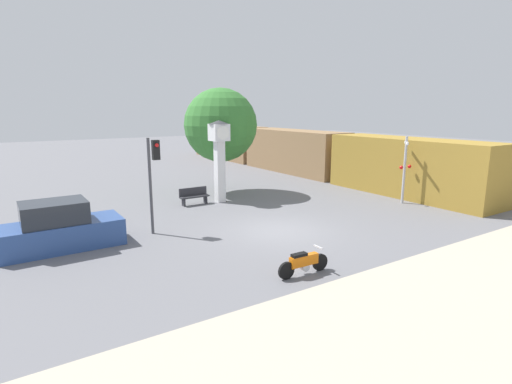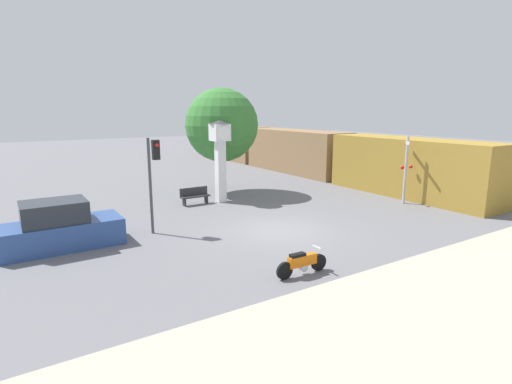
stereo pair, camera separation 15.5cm
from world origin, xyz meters
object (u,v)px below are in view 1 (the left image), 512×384
Objects in this scene: freight_train at (294,151)px; street_tree at (221,125)px; motorcycle at (304,263)px; parked_car at (60,229)px; railroad_crossing_signal at (405,167)px; clock_tower at (219,148)px; traffic_light at (153,168)px; bench at (194,196)px.

freight_train is 5.14× the size of street_tree.
parked_car reaches higher than motorcycle.
railroad_crossing_signal is 17.01m from parked_car.
motorcycle is 0.51× the size of railroad_crossing_signal.
railroad_crossing_signal is at bearing -48.04° from street_tree.
clock_tower is 1.23× the size of railroad_crossing_signal.
motorcycle is at bearing -70.18° from traffic_light.
traffic_light is at bearing -146.40° from freight_train.
freight_train is at bearing 25.55° from street_tree.
parked_car is at bearing -151.93° from freight_train.
freight_train is 7.71× the size of parked_car.
motorcycle is 10.58m from bench.
bench is (3.44, 3.84, -2.25)m from traffic_light.
bench is (1.02, 10.53, 0.09)m from motorcycle.
bench is (-2.73, -1.95, -3.64)m from street_tree.
motorcycle is 10.97m from clock_tower.
motorcycle is at bearing -106.74° from street_tree.
bench reaches higher than motorcycle.
freight_train is 8.21× the size of traffic_light.
clock_tower is (2.53, 10.36, 2.58)m from motorcycle.
parked_car is (-9.76, -5.71, -3.38)m from street_tree.
railroad_crossing_signal is (10.82, 4.62, 1.60)m from motorcycle.
clock_tower is 2.81× the size of bench.
street_tree is (-7.07, 7.86, 2.13)m from railroad_crossing_signal.
traffic_light is 2.48× the size of bench.
clock_tower reaches higher than railroad_crossing_signal.
traffic_light reaches higher than railroad_crossing_signal.
street_tree is 3.96× the size of bench.
clock_tower is at bearing 36.59° from traffic_light.
freight_train is 12.37m from railroad_crossing_signal.
bench is at bearing 48.16° from traffic_light.
clock_tower reaches higher than traffic_light.
traffic_light is (-15.25, -10.13, 1.04)m from freight_train.
traffic_light is at bearing -136.81° from street_tree.
parked_car is (-3.59, 0.08, -1.99)m from traffic_light.
traffic_light is at bearing 171.10° from railroad_crossing_signal.
railroad_crossing_signal is 11.54m from bench.
freight_train is 10.36m from street_tree.
traffic_light reaches higher than motorcycle.
bench is (-9.79, 5.91, -1.51)m from railroad_crossing_signal.
freight_train is 8.90× the size of railroad_crossing_signal.
bench is at bearing 86.06° from motorcycle.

